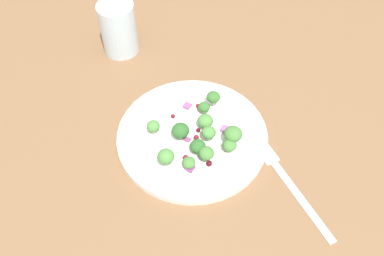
# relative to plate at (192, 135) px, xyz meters

# --- Properties ---
(ground_plane) EXTENTS (1.80, 1.80, 0.02)m
(ground_plane) POSITION_rel_plate_xyz_m (-0.03, -0.00, -0.02)
(ground_plane) COLOR brown
(plate) EXTENTS (0.25, 0.25, 0.02)m
(plate) POSITION_rel_plate_xyz_m (0.00, 0.00, 0.00)
(plate) COLOR white
(plate) RESTS_ON ground_plane
(dressing_pool) EXTENTS (0.14, 0.14, 0.00)m
(dressing_pool) POSITION_rel_plate_xyz_m (-0.00, -0.00, 0.00)
(dressing_pool) COLOR white
(dressing_pool) RESTS_ON plate
(broccoli_floret_0) EXTENTS (0.02, 0.02, 0.02)m
(broccoli_floret_0) POSITION_rel_plate_xyz_m (-0.02, -0.06, 0.02)
(broccoli_floret_0) COLOR #ADD18E
(broccoli_floret_0) RESTS_ON plate
(broccoli_floret_1) EXTENTS (0.02, 0.02, 0.02)m
(broccoli_floret_1) POSITION_rel_plate_xyz_m (-0.06, 0.03, 0.02)
(broccoli_floret_1) COLOR #ADD18E
(broccoli_floret_1) RESTS_ON plate
(broccoli_floret_2) EXTENTS (0.02, 0.02, 0.02)m
(broccoli_floret_2) POSITION_rel_plate_xyz_m (0.04, 0.03, 0.02)
(broccoli_floret_2) COLOR #9EC684
(broccoli_floret_2) RESTS_ON plate
(broccoli_floret_3) EXTENTS (0.03, 0.03, 0.03)m
(broccoli_floret_3) POSITION_rel_plate_xyz_m (-0.06, -0.04, 0.03)
(broccoli_floret_3) COLOR #8EB77A
(broccoli_floret_3) RESTS_ON plate
(broccoli_floret_4) EXTENTS (0.02, 0.02, 0.02)m
(broccoli_floret_4) POSITION_rel_plate_xyz_m (0.02, -0.02, 0.02)
(broccoli_floret_4) COLOR #9EC684
(broccoli_floret_4) RESTS_ON plate
(broccoli_floret_5) EXTENTS (0.02, 0.02, 0.02)m
(broccoli_floret_5) POSITION_rel_plate_xyz_m (0.06, 0.04, 0.03)
(broccoli_floret_5) COLOR #ADD18E
(broccoli_floret_5) RESTS_ON plate
(broccoli_floret_6) EXTENTS (0.03, 0.03, 0.03)m
(broccoli_floret_6) POSITION_rel_plate_xyz_m (0.05, -0.04, 0.03)
(broccoli_floret_6) COLOR #ADD18E
(broccoli_floret_6) RESTS_ON plate
(broccoli_floret_7) EXTENTS (0.02, 0.02, 0.02)m
(broccoli_floret_7) POSITION_rel_plate_xyz_m (0.04, -0.05, 0.02)
(broccoli_floret_7) COLOR #ADD18E
(broccoli_floret_7) RESTS_ON plate
(broccoli_floret_8) EXTENTS (0.03, 0.03, 0.03)m
(broccoli_floret_8) POSITION_rel_plate_xyz_m (-0.02, -0.01, 0.02)
(broccoli_floret_8) COLOR #ADD18E
(broccoli_floret_8) RESTS_ON plate
(broccoli_floret_9) EXTENTS (0.02, 0.02, 0.03)m
(broccoli_floret_9) POSITION_rel_plate_xyz_m (-0.00, -0.04, 0.02)
(broccoli_floret_9) COLOR #9EC684
(broccoli_floret_9) RESTS_ON plate
(broccoli_floret_10) EXTENTS (0.03, 0.03, 0.03)m
(broccoli_floret_10) POSITION_rel_plate_xyz_m (0.02, 0.00, 0.02)
(broccoli_floret_10) COLOR #9EC684
(broccoli_floret_10) RESTS_ON plate
(broccoli_floret_11) EXTENTS (0.02, 0.02, 0.02)m
(broccoli_floret_11) POSITION_rel_plate_xyz_m (0.00, -0.06, 0.02)
(broccoli_floret_11) COLOR #9EC684
(broccoli_floret_11) RESTS_ON plate
(cranberry_0) EXTENTS (0.01, 0.01, 0.01)m
(cranberry_0) POSITION_rel_plate_xyz_m (-0.02, 0.04, 0.01)
(cranberry_0) COLOR maroon
(cranberry_0) RESTS_ON plate
(cranberry_1) EXTENTS (0.01, 0.01, 0.01)m
(cranberry_1) POSITION_rel_plate_xyz_m (0.00, -0.07, 0.01)
(cranberry_1) COLOR #4C0A14
(cranberry_1) RESTS_ON plate
(cranberry_2) EXTENTS (0.01, 0.01, 0.01)m
(cranberry_2) POSITION_rel_plate_xyz_m (0.01, -0.00, 0.01)
(cranberry_2) COLOR #4C0A14
(cranberry_2) RESTS_ON plate
(cranberry_3) EXTENTS (0.01, 0.01, 0.01)m
(cranberry_3) POSITION_rel_plate_xyz_m (0.00, -0.02, 0.01)
(cranberry_3) COLOR maroon
(cranberry_3) RESTS_ON plate
(cranberry_4) EXTENTS (0.01, 0.01, 0.01)m
(cranberry_4) POSITION_rel_plate_xyz_m (0.03, 0.05, 0.01)
(cranberry_4) COLOR maroon
(cranberry_4) RESTS_ON plate
(cranberry_5) EXTENTS (0.01, 0.01, 0.01)m
(cranberry_5) POSITION_rel_plate_xyz_m (-0.03, -0.05, 0.01)
(cranberry_5) COLOR maroon
(cranberry_5) RESTS_ON plate
(onion_bit_0) EXTENTS (0.02, 0.02, 0.00)m
(onion_bit_0) POSITION_rel_plate_xyz_m (-0.03, -0.07, 0.01)
(onion_bit_0) COLOR #843D75
(onion_bit_0) RESTS_ON plate
(onion_bit_1) EXTENTS (0.01, 0.01, 0.00)m
(onion_bit_1) POSITION_rel_plate_xyz_m (-0.01, -0.01, 0.01)
(onion_bit_1) COLOR #934C84
(onion_bit_1) RESTS_ON plate
(onion_bit_2) EXTENTS (0.02, 0.02, 0.00)m
(onion_bit_2) POSITION_rel_plate_xyz_m (0.01, 0.06, 0.01)
(onion_bit_2) COLOR #934C84
(onion_bit_2) RESTS_ON plate
(onion_bit_3) EXTENTS (0.02, 0.02, 0.01)m
(onion_bit_3) POSITION_rel_plate_xyz_m (0.05, -0.01, 0.01)
(onion_bit_3) COLOR #A35B93
(onion_bit_3) RESTS_ON plate
(fork) EXTENTS (0.04, 0.19, 0.01)m
(fork) POSITION_rel_plate_xyz_m (0.11, -0.14, -0.01)
(fork) COLOR silver
(fork) RESTS_ON ground_plane
(water_glass) EXTENTS (0.07, 0.07, 0.10)m
(water_glass) POSITION_rel_plate_xyz_m (-0.05, 0.26, 0.04)
(water_glass) COLOR silver
(water_glass) RESTS_ON ground_plane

